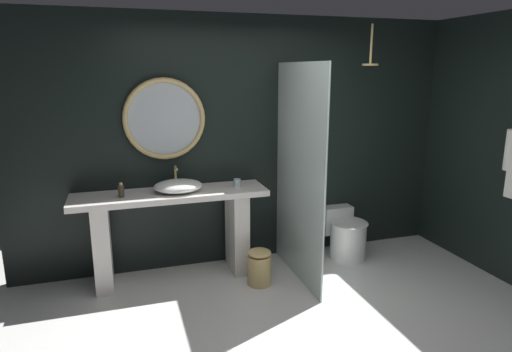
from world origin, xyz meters
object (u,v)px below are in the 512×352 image
Objects in this scene: soap_dispenser at (121,191)px; vessel_sink at (178,186)px; round_wall_mirror at (165,119)px; tumbler_cup at (237,183)px; rain_shower_head at (370,59)px; waste_bin at (259,267)px; toilet at (345,235)px.

vessel_sink is at bearing 3.05° from soap_dispenser.
tumbler_cup is at bearing -19.20° from round_wall_mirror.
waste_bin is at bearing -166.82° from rain_shower_head.
soap_dispenser is 2.79m from rain_shower_head.
rain_shower_head is at bearing -2.10° from vessel_sink.
waste_bin is at bearing -162.78° from toilet.
rain_shower_head is (2.06, -0.31, 0.58)m from round_wall_mirror.
tumbler_cup is at bearing 1.80° from soap_dispenser.
round_wall_mirror is 1.34× the size of toilet.
toilet is (-0.16, 0.05, -1.91)m from rain_shower_head.
round_wall_mirror reaches higher than toilet.
tumbler_cup is at bearing 176.72° from rain_shower_head.
toilet is 1.66× the size of waste_bin.
round_wall_mirror reaches higher than tumbler_cup.
round_wall_mirror reaches higher than waste_bin.
vessel_sink is 2.33m from rain_shower_head.
tumbler_cup reaches higher than toilet.
vessel_sink is 1.30× the size of waste_bin.
tumbler_cup is 0.61× the size of soap_dispenser.
vessel_sink is 5.61× the size of tumbler_cup.
soap_dispenser is 0.17× the size of round_wall_mirror.
rain_shower_head is 2.38m from waste_bin.
rain_shower_head reaches higher than waste_bin.
soap_dispenser is (-1.12, -0.04, 0.02)m from tumbler_cup.
toilet is (1.83, -0.03, -0.71)m from vessel_sink.
round_wall_mirror is at bearing 30.45° from soap_dispenser.
soap_dispenser is at bearing -179.92° from toilet.
waste_bin is at bearing -15.61° from soap_dispenser.
tumbler_cup is 0.21× the size of rain_shower_head.
vessel_sink reaches higher than tumbler_cup.
toilet is at bearing -0.78° from vessel_sink.
soap_dispenser is at bearing -149.55° from round_wall_mirror.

